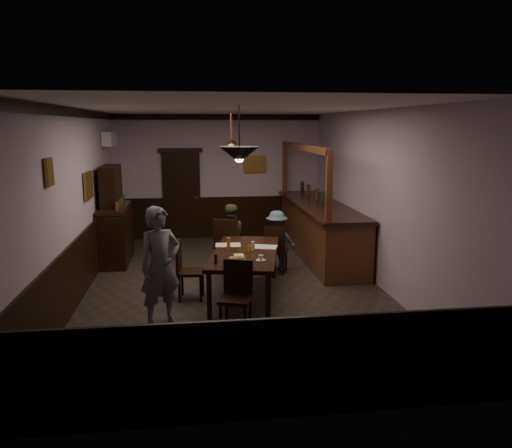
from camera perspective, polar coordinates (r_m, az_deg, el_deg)
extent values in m
cube|color=#2D2621|center=(8.68, -2.63, -7.17)|extent=(5.00, 8.00, 0.01)
cube|color=white|center=(8.24, -2.82, 13.07)|extent=(5.00, 8.00, 0.01)
cube|color=#BEA4BE|center=(12.29, -4.33, 5.42)|extent=(5.00, 0.01, 3.00)
cube|color=#BEA4BE|center=(4.44, 1.73, -4.86)|extent=(5.00, 0.01, 3.00)
cube|color=#BEA4BE|center=(8.49, -19.79, 2.22)|extent=(0.01, 8.00, 3.00)
cube|color=#BEA4BE|center=(8.89, 13.56, 2.94)|extent=(0.01, 8.00, 3.00)
cube|color=black|center=(8.01, -1.23, -3.33)|extent=(1.43, 2.36, 0.06)
cube|color=black|center=(7.20, -5.37, -8.18)|extent=(0.07, 0.07, 0.69)
cube|color=black|center=(7.11, 1.39, -8.38)|extent=(0.07, 0.07, 0.69)
cube|color=black|center=(9.13, -3.24, -3.96)|extent=(0.07, 0.07, 0.69)
cube|color=black|center=(9.06, 2.05, -4.06)|extent=(0.07, 0.07, 0.69)
cube|color=black|center=(9.42, -3.16, -2.61)|extent=(0.57, 0.57, 0.05)
cube|color=black|center=(9.16, -3.51, -1.15)|extent=(0.44, 0.19, 0.54)
cube|color=black|center=(9.61, -1.82, -3.88)|extent=(0.04, 0.04, 0.46)
cube|color=black|center=(9.70, -3.92, -3.76)|extent=(0.04, 0.04, 0.46)
cube|color=black|center=(9.26, -2.34, -4.45)|extent=(0.04, 0.04, 0.46)
cube|color=black|center=(9.36, -4.52, -4.32)|extent=(0.04, 0.04, 0.46)
cube|color=black|center=(9.36, 2.32, -3.06)|extent=(0.51, 0.51, 0.05)
cube|color=black|center=(9.13, 2.13, -1.78)|extent=(0.39, 0.17, 0.47)
cube|color=black|center=(9.54, 3.43, -4.17)|extent=(0.04, 0.04, 0.41)
cube|color=black|center=(9.60, 1.53, -4.07)|extent=(0.04, 0.04, 0.41)
cube|color=black|center=(9.24, 3.12, -4.69)|extent=(0.04, 0.04, 0.41)
cube|color=black|center=(9.29, 1.15, -4.58)|extent=(0.04, 0.04, 0.41)
cube|color=black|center=(6.76, -2.37, -8.62)|extent=(0.52, 0.52, 0.05)
cube|color=black|center=(6.85, -2.04, -6.04)|extent=(0.40, 0.17, 0.49)
cube|color=black|center=(6.73, -4.08, -10.82)|extent=(0.04, 0.04, 0.42)
cube|color=black|center=(6.66, -1.28, -11.04)|extent=(0.04, 0.04, 0.42)
cube|color=black|center=(7.03, -3.38, -9.83)|extent=(0.04, 0.04, 0.42)
cube|color=black|center=(6.96, -0.70, -10.03)|extent=(0.04, 0.04, 0.42)
cube|color=black|center=(8.02, -7.45, -5.48)|extent=(0.46, 0.46, 0.05)
cube|color=black|center=(7.97, -8.83, -3.64)|extent=(0.09, 0.41, 0.49)
cube|color=black|center=(7.91, -6.34, -7.43)|extent=(0.04, 0.04, 0.42)
cube|color=black|center=(8.23, -6.11, -6.69)|extent=(0.04, 0.04, 0.42)
cube|color=black|center=(7.95, -8.75, -7.40)|extent=(0.04, 0.04, 0.42)
cube|color=black|center=(8.26, -8.43, -6.67)|extent=(0.04, 0.04, 0.42)
imported|color=slate|center=(6.97, -10.89, -4.79)|extent=(0.73, 0.65, 1.66)
imported|color=#4C4F2F|center=(9.57, -3.02, -1.46)|extent=(0.62, 0.49, 1.27)
imported|color=slate|center=(9.52, 2.37, -1.89)|extent=(0.78, 0.50, 1.15)
cube|color=silver|center=(8.41, -3.21, -2.40)|extent=(0.44, 0.33, 0.01)
cube|color=silver|center=(8.26, 0.93, -2.63)|extent=(0.49, 0.41, 0.01)
cube|color=#F3C859|center=(7.77, -1.99, -3.54)|extent=(0.18, 0.18, 0.00)
cylinder|color=white|center=(7.45, 0.54, -4.16)|extent=(0.15, 0.15, 0.01)
imported|color=white|center=(7.44, 0.56, -3.84)|extent=(0.09, 0.09, 0.07)
cylinder|color=white|center=(7.43, -1.95, -4.18)|extent=(0.22, 0.22, 0.01)
torus|color=#C68C47|center=(7.45, -2.64, -3.94)|extent=(0.13, 0.13, 0.04)
torus|color=#C68C47|center=(7.48, -1.75, -3.86)|extent=(0.13, 0.13, 0.04)
cylinder|color=gold|center=(7.89, -0.76, -2.87)|extent=(0.07, 0.07, 0.12)
cylinder|color=#BF721E|center=(8.08, -3.16, -2.27)|extent=(0.06, 0.06, 0.20)
cylinder|color=silver|center=(8.02, -0.34, -2.53)|extent=(0.06, 0.06, 0.15)
cylinder|color=black|center=(7.30, -4.62, -3.99)|extent=(0.04, 0.04, 0.14)
cube|color=black|center=(10.47, -15.69, -1.36)|extent=(0.53, 1.48, 1.06)
cube|color=black|center=(10.36, -15.86, 1.78)|extent=(0.51, 1.43, 0.08)
cube|color=black|center=(10.31, -16.26, 4.09)|extent=(0.32, 0.95, 0.85)
cube|color=#4F2B15|center=(10.62, 7.27, -0.81)|extent=(0.88, 4.09, 1.07)
cube|color=black|center=(10.52, 7.24, 2.15)|extent=(0.97, 4.19, 0.06)
cube|color=#4F2B15|center=(10.31, 5.40, 8.71)|extent=(0.10, 4.00, 0.12)
cube|color=#4F2B15|center=(8.47, 8.27, 4.15)|extent=(0.10, 0.10, 1.27)
cube|color=#4F2B15|center=(12.25, 3.30, 6.38)|extent=(0.10, 0.10, 1.27)
cube|color=black|center=(12.28, -8.49, 3.21)|extent=(0.90, 0.06, 2.10)
cube|color=white|center=(11.24, -16.44, 9.33)|extent=(0.20, 0.85, 0.30)
cube|color=olive|center=(6.87, -22.57, 5.51)|extent=(0.04, 0.28, 0.36)
cube|color=olive|center=(9.24, -18.61, 4.22)|extent=(0.04, 0.62, 0.48)
cube|color=olive|center=(12.31, -0.13, 6.87)|extent=(0.55, 0.04, 0.42)
cylinder|color=black|center=(6.96, -1.94, 10.68)|extent=(0.02, 0.02, 0.67)
cone|color=black|center=(6.97, -1.93, 7.94)|extent=(0.56, 0.56, 0.22)
sphere|color=#FFD88C|center=(6.97, -1.92, 7.53)|extent=(0.12, 0.12, 0.12)
cylinder|color=#BF8C3F|center=(9.59, -2.89, 10.71)|extent=(0.02, 0.02, 0.70)
cone|color=#BF8C3F|center=(9.60, -2.87, 8.62)|extent=(0.20, 0.20, 0.22)
sphere|color=#FFD88C|center=(9.60, -2.86, 8.32)|extent=(0.12, 0.12, 0.12)
cylinder|color=#BF8C3F|center=(11.62, -2.73, 10.79)|extent=(0.02, 0.02, 0.70)
cone|color=#BF8C3F|center=(11.63, -2.71, 9.07)|extent=(0.20, 0.20, 0.22)
sphere|color=#FFD88C|center=(11.63, -2.71, 8.82)|extent=(0.12, 0.12, 0.12)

